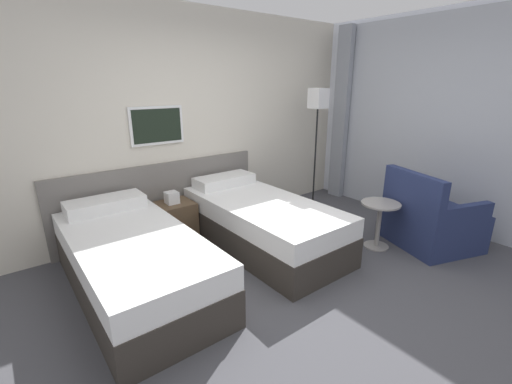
% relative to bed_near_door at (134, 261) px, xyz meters
% --- Properties ---
extents(ground_plane, '(16.00, 16.00, 0.00)m').
position_rel_bed_near_door_xyz_m(ground_plane, '(1.22, -0.98, -0.28)').
color(ground_plane, '#47474C').
extents(wall_headboard, '(10.00, 0.10, 2.70)m').
position_rel_bed_near_door_xyz_m(wall_headboard, '(1.19, 1.08, 1.02)').
color(wall_headboard, beige).
rests_on(wall_headboard, ground_plane).
extents(wall_window, '(0.21, 4.52, 2.70)m').
position_rel_bed_near_door_xyz_m(wall_window, '(3.76, -1.11, 1.06)').
color(wall_window, white).
rests_on(wall_window, ground_plane).
extents(bed_near_door, '(0.96, 2.05, 0.68)m').
position_rel_bed_near_door_xyz_m(bed_near_door, '(0.00, 0.00, 0.00)').
color(bed_near_door, '#332D28').
rests_on(bed_near_door, ground_plane).
extents(bed_near_window, '(0.96, 2.05, 0.68)m').
position_rel_bed_near_door_xyz_m(bed_near_window, '(1.47, 0.00, 0.00)').
color(bed_near_window, '#332D28').
rests_on(bed_near_window, ground_plane).
extents(nightstand, '(0.48, 0.40, 0.60)m').
position_rel_bed_near_door_xyz_m(nightstand, '(0.74, 0.77, -0.04)').
color(nightstand, brown).
rests_on(nightstand, ground_plane).
extents(floor_lamp, '(0.24, 0.24, 1.75)m').
position_rel_bed_near_door_xyz_m(floor_lamp, '(2.89, 0.51, 1.17)').
color(floor_lamp, black).
rests_on(floor_lamp, ground_plane).
extents(side_table, '(0.43, 0.43, 0.54)m').
position_rel_bed_near_door_xyz_m(side_table, '(2.50, -0.86, 0.09)').
color(side_table, gray).
rests_on(side_table, ground_plane).
extents(armchair, '(1.05, 1.05, 0.90)m').
position_rel_bed_near_door_xyz_m(armchair, '(3.03, -1.20, 0.00)').
color(armchair, navy).
rests_on(armchair, ground_plane).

